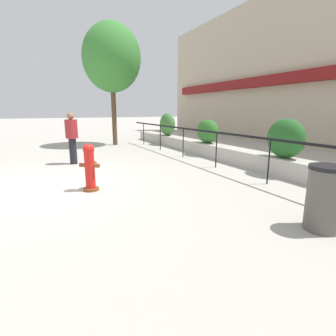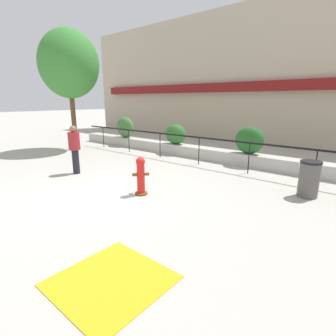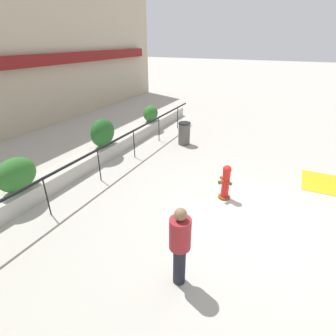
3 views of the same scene
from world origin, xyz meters
TOP-DOWN VIEW (x-y plane):
  - ground_plane at (0.00, 0.00)m, footprint 120.00×120.00m
  - planter_wall_low at (0.00, 6.00)m, footprint 18.00×0.70m
  - fence_railing_segment at (-0.00, 4.90)m, footprint 15.00×0.05m
  - hedge_bush_0 at (-5.80, 6.00)m, footprint 1.25×0.66m
  - hedge_bush_1 at (-2.10, 6.00)m, footprint 1.15×0.70m
  - hedge_bush_2 at (1.65, 6.00)m, footprint 1.17×0.69m
  - fire_hydrant at (0.74, 0.86)m, footprint 0.49×0.49m
  - street_tree at (-6.96, 3.49)m, footprint 3.18×2.86m
  - pedestrian at (-2.63, 0.88)m, footprint 0.50×0.50m
  - trash_bin at (4.39, 3.68)m, footprint 0.55×0.55m

SIDE VIEW (x-z plane):
  - ground_plane at x=0.00m, z-range 0.00..0.00m
  - planter_wall_low at x=0.00m, z-range 0.00..0.50m
  - trash_bin at x=4.39m, z-range 0.00..1.01m
  - fire_hydrant at x=0.74m, z-range 0.01..1.09m
  - hedge_bush_1 at x=-2.10m, z-range 0.50..1.45m
  - pedestrian at x=-2.63m, z-range 0.12..1.85m
  - fence_railing_segment at x=0.00m, z-range 0.44..1.59m
  - hedge_bush_2 at x=1.65m, z-range 0.50..1.58m
  - hedge_bush_0 at x=-5.80m, z-range 0.50..1.65m
  - street_tree at x=-6.96m, z-range 1.32..7.33m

